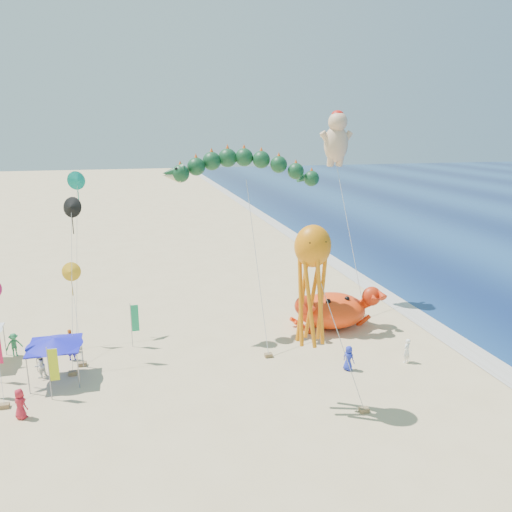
{
  "coord_description": "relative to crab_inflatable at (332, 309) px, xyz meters",
  "views": [
    {
      "loc": [
        -9.87,
        -29.11,
        14.82
      ],
      "look_at": [
        -2.0,
        2.0,
        6.5
      ],
      "focal_mm": 35.0,
      "sensor_mm": 36.0,
      "label": 1
    }
  ],
  "objects": [
    {
      "name": "small_kites",
      "position": [
        -20.35,
        -0.05,
        5.71
      ],
      "size": [
        8.74,
        10.46,
        11.89
      ],
      "color": "#EC4E6E",
      "rests_on": "ground"
    },
    {
      "name": "beachgoers",
      "position": [
        -17.39,
        -4.23,
        -0.57
      ],
      "size": [
        26.17,
        9.37,
        1.74
      ],
      "color": "#287846",
      "rests_on": "ground"
    },
    {
      "name": "crab_inflatable",
      "position": [
        0.0,
        0.0,
        0.0
      ],
      "size": [
        7.14,
        4.95,
        3.13
      ],
      "color": "#FF3D0D",
      "rests_on": "ground"
    },
    {
      "name": "dragon_kite",
      "position": [
        -6.58,
        1.03,
        10.39
      ],
      "size": [
        11.11,
        6.2,
        12.99
      ],
      "color": "#0F381D",
      "rests_on": "ground"
    },
    {
      "name": "foam_strip",
      "position": [
        7.52,
        -4.05,
        -1.37
      ],
      "size": [
        320.0,
        320.0,
        0.0
      ],
      "primitive_type": "plane",
      "color": "silver",
      "rests_on": "ground"
    },
    {
      "name": "octopus_kite",
      "position": [
        -5.55,
        -10.12,
        6.01
      ],
      "size": [
        3.85,
        2.46,
        10.08
      ],
      "color": "orange",
      "rests_on": "ground"
    },
    {
      "name": "feather_flags",
      "position": [
        -19.72,
        -3.54,
        0.63
      ],
      "size": [
        8.56,
        6.07,
        3.2
      ],
      "color": "gray",
      "rests_on": "ground"
    },
    {
      "name": "canopy_blue",
      "position": [
        -19.27,
        -3.72,
        1.06
      ],
      "size": [
        3.25,
        3.25,
        2.71
      ],
      "color": "gray",
      "rests_on": "ground"
    },
    {
      "name": "cherub_kite",
      "position": [
        2.34,
        5.87,
        12.61
      ],
      "size": [
        2.17,
        6.11,
        16.13
      ],
      "color": "#DDAF87",
      "rests_on": "ground"
    },
    {
      "name": "ground",
      "position": [
        -4.48,
        -4.05,
        -1.38
      ],
      "size": [
        320.0,
        320.0,
        0.0
      ],
      "primitive_type": "plane",
      "color": "#D1B784",
      "rests_on": "ground"
    }
  ]
}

